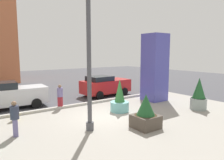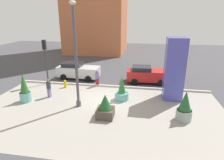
% 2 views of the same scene
% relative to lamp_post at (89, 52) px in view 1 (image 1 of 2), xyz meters
% --- Properties ---
extents(ground_plane, '(60.00, 60.00, 0.00)m').
position_rel_lamp_post_xyz_m(ground_plane, '(1.68, 5.33, -3.63)').
color(ground_plane, '#47474C').
extents(plaza_pavement, '(18.00, 10.00, 0.02)m').
position_rel_lamp_post_xyz_m(plaza_pavement, '(1.68, -0.67, -3.63)').
color(plaza_pavement, '#9E998E').
rests_on(plaza_pavement, ground_plane).
extents(curb_strip, '(18.00, 0.24, 0.16)m').
position_rel_lamp_post_xyz_m(curb_strip, '(1.68, 4.45, -3.55)').
color(curb_strip, '#B7B2A8').
rests_on(curb_strip, ground_plane).
extents(lamp_post, '(0.44, 0.44, 7.43)m').
position_rel_lamp_post_xyz_m(lamp_post, '(0.00, 0.00, 0.00)').
color(lamp_post, '#4C4C51').
rests_on(lamp_post, ground_plane).
extents(art_pillar_blue, '(1.49, 1.49, 4.97)m').
position_rel_lamp_post_xyz_m(art_pillar_blue, '(7.09, 2.68, -1.14)').
color(art_pillar_blue, '#4C4CAD').
rests_on(art_pillar_blue, ground_plane).
extents(potted_plant_by_pillar, '(1.01, 1.01, 2.03)m').
position_rel_lamp_post_xyz_m(potted_plant_by_pillar, '(7.43, -0.81, -2.72)').
color(potted_plant_by_pillar, gray).
rests_on(potted_plant_by_pillar, ground_plane).
extents(potted_plant_curbside, '(1.14, 1.14, 1.65)m').
position_rel_lamp_post_xyz_m(potted_plant_curbside, '(2.32, -1.28, -2.91)').
color(potted_plant_curbside, '#4C4238').
rests_on(potted_plant_curbside, ground_plane).
extents(potted_plant_mid_plaza, '(1.13, 1.13, 2.01)m').
position_rel_lamp_post_xyz_m(potted_plant_mid_plaza, '(3.06, 1.72, -2.91)').
color(potted_plant_mid_plaza, '#6BB2B2').
rests_on(potted_plant_mid_plaza, ground_plane).
extents(fire_hydrant, '(0.36, 0.26, 0.75)m').
position_rel_lamp_post_xyz_m(fire_hydrant, '(-2.55, 3.57, -3.26)').
color(fire_hydrant, gold).
rests_on(fire_hydrant, ground_plane).
extents(car_far_lane, '(4.49, 2.19, 1.74)m').
position_rel_lamp_post_xyz_m(car_far_lane, '(-2.27, 6.48, -2.75)').
color(car_far_lane, silver).
rests_on(car_far_lane, ground_plane).
extents(car_curb_east, '(4.21, 2.22, 1.68)m').
position_rel_lamp_post_xyz_m(car_curb_east, '(5.06, 6.33, -2.77)').
color(car_curb_east, red).
rests_on(car_curb_east, ground_plane).
extents(pedestrian_by_curb, '(0.41, 0.41, 1.56)m').
position_rel_lamp_post_xyz_m(pedestrian_by_curb, '(-2.97, 1.23, -2.77)').
color(pedestrian_by_curb, slate).
rests_on(pedestrian_by_curb, ground_plane).
extents(pedestrian_crossing, '(0.51, 0.51, 1.57)m').
position_rel_lamp_post_xyz_m(pedestrian_crossing, '(0.36, 4.49, -2.76)').
color(pedestrian_crossing, maroon).
rests_on(pedestrian_crossing, ground_plane).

